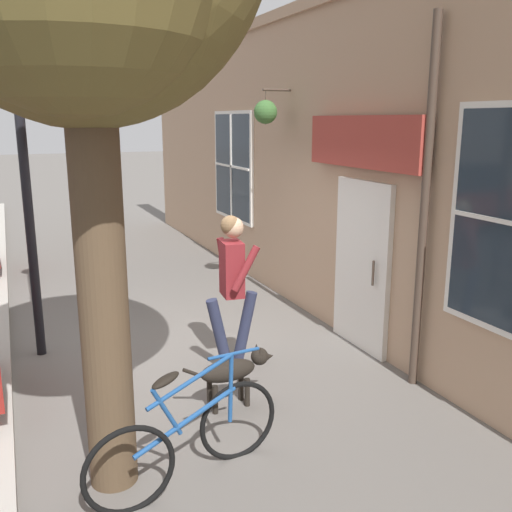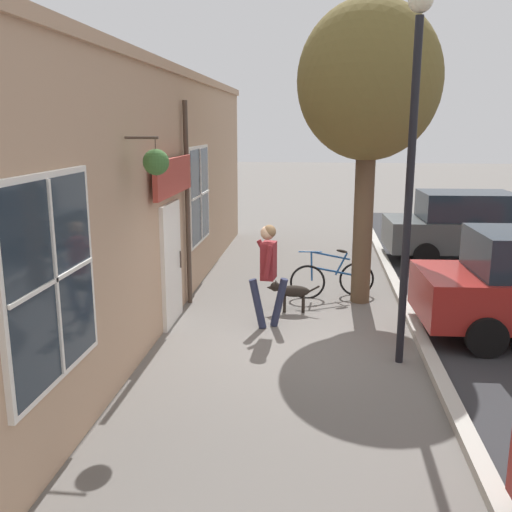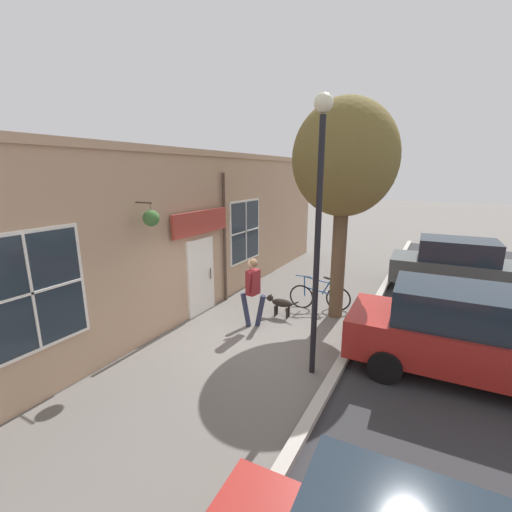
{
  "view_description": "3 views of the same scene",
  "coord_description": "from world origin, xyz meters",
  "px_view_note": "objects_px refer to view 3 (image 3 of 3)",
  "views": [
    {
      "loc": [
        1.75,
        6.35,
        2.8
      ],
      "look_at": [
        -1.02,
        0.01,
        1.14
      ],
      "focal_mm": 40.0,
      "sensor_mm": 36.0,
      "label": 1
    },
    {
      "loc": [
        0.32,
        -8.64,
        3.38
      ],
      "look_at": [
        -0.78,
        1.33,
        1.07
      ],
      "focal_mm": 40.0,
      "sensor_mm": 36.0,
      "label": 2
    },
    {
      "loc": [
        3.47,
        -6.48,
        3.83
      ],
      "look_at": [
        -1.03,
        1.73,
        1.53
      ],
      "focal_mm": 24.0,
      "sensor_mm": 36.0,
      "label": 3
    }
  ],
  "objects_px": {
    "street_tree_by_curb": "(346,165)",
    "street_lamp": "(319,203)",
    "leaning_bicycle": "(320,296)",
    "parked_car_far_end": "(461,266)",
    "pedestrian_walking": "(253,286)",
    "parked_car_mid_block": "(464,333)",
    "dog_on_leash": "(280,303)"
  },
  "relations": [
    {
      "from": "street_tree_by_curb",
      "to": "leaning_bicycle",
      "type": "xyz_separation_m",
      "value": [
        -0.57,
        0.16,
        -3.62
      ]
    },
    {
      "from": "street_tree_by_curb",
      "to": "parked_car_far_end",
      "type": "xyz_separation_m",
      "value": [
        2.95,
        3.69,
        -3.12
      ]
    },
    {
      "from": "leaning_bicycle",
      "to": "parked_car_far_end",
      "type": "relative_size",
      "value": 0.39
    },
    {
      "from": "dog_on_leash",
      "to": "street_lamp",
      "type": "xyz_separation_m",
      "value": [
        1.7,
        -2.15,
        2.92
      ]
    },
    {
      "from": "parked_car_mid_block",
      "to": "leaning_bicycle",
      "type": "bearing_deg",
      "value": 151.0
    },
    {
      "from": "parked_car_mid_block",
      "to": "street_lamp",
      "type": "height_order",
      "value": "street_lamp"
    },
    {
      "from": "parked_car_far_end",
      "to": "street_lamp",
      "type": "relative_size",
      "value": 0.86
    },
    {
      "from": "dog_on_leash",
      "to": "parked_car_far_end",
      "type": "xyz_separation_m",
      "value": [
        4.3,
        4.54,
        0.5
      ]
    },
    {
      "from": "pedestrian_walking",
      "to": "leaning_bicycle",
      "type": "distance_m",
      "value": 2.32
    },
    {
      "from": "pedestrian_walking",
      "to": "street_tree_by_curb",
      "type": "height_order",
      "value": "street_tree_by_curb"
    },
    {
      "from": "dog_on_leash",
      "to": "parked_car_mid_block",
      "type": "xyz_separation_m",
      "value": [
        4.22,
        -0.89,
        0.5
      ]
    },
    {
      "from": "dog_on_leash",
      "to": "leaning_bicycle",
      "type": "relative_size",
      "value": 0.58
    },
    {
      "from": "dog_on_leash",
      "to": "parked_car_mid_block",
      "type": "relative_size",
      "value": 0.22
    },
    {
      "from": "street_tree_by_curb",
      "to": "parked_car_far_end",
      "type": "relative_size",
      "value": 1.28
    },
    {
      "from": "parked_car_far_end",
      "to": "street_lamp",
      "type": "height_order",
      "value": "street_lamp"
    },
    {
      "from": "street_lamp",
      "to": "pedestrian_walking",
      "type": "bearing_deg",
      "value": 148.33
    },
    {
      "from": "leaning_bicycle",
      "to": "parked_car_mid_block",
      "type": "relative_size",
      "value": 0.39
    },
    {
      "from": "pedestrian_walking",
      "to": "parked_car_far_end",
      "type": "bearing_deg",
      "value": 49.51
    },
    {
      "from": "parked_car_mid_block",
      "to": "parked_car_far_end",
      "type": "height_order",
      "value": "same"
    },
    {
      "from": "parked_car_far_end",
      "to": "street_lamp",
      "type": "bearing_deg",
      "value": -111.29
    },
    {
      "from": "parked_car_mid_block",
      "to": "dog_on_leash",
      "type": "bearing_deg",
      "value": 168.03
    },
    {
      "from": "pedestrian_walking",
      "to": "parked_car_mid_block",
      "type": "distance_m",
      "value": 4.57
    },
    {
      "from": "pedestrian_walking",
      "to": "dog_on_leash",
      "type": "relative_size",
      "value": 1.81
    },
    {
      "from": "parked_car_mid_block",
      "to": "street_tree_by_curb",
      "type": "bearing_deg",
      "value": 148.68
    },
    {
      "from": "dog_on_leash",
      "to": "leaning_bicycle",
      "type": "xyz_separation_m",
      "value": [
        0.78,
        1.01,
        -0.0
      ]
    },
    {
      "from": "street_tree_by_curb",
      "to": "street_lamp",
      "type": "relative_size",
      "value": 1.1
    },
    {
      "from": "leaning_bicycle",
      "to": "dog_on_leash",
      "type": "bearing_deg",
      "value": -127.57
    },
    {
      "from": "street_tree_by_curb",
      "to": "dog_on_leash",
      "type": "bearing_deg",
      "value": -147.81
    },
    {
      "from": "street_tree_by_curb",
      "to": "street_lamp",
      "type": "distance_m",
      "value": 3.1
    },
    {
      "from": "leaning_bicycle",
      "to": "parked_car_mid_block",
      "type": "xyz_separation_m",
      "value": [
        3.44,
        -1.91,
        0.5
      ]
    },
    {
      "from": "street_tree_by_curb",
      "to": "street_lamp",
      "type": "bearing_deg",
      "value": -83.48
    },
    {
      "from": "pedestrian_walking",
      "to": "street_tree_by_curb",
      "type": "xyz_separation_m",
      "value": [
        1.69,
        1.75,
        2.92
      ]
    }
  ]
}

